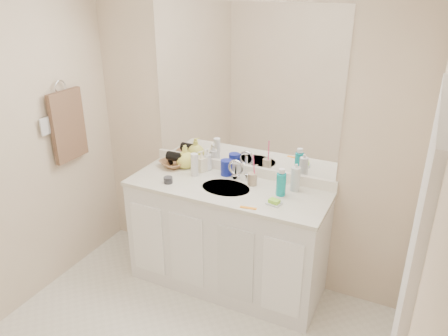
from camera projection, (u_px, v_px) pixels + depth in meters
wall_back at (242, 135)px, 3.34m from camera, size 2.60×0.02×2.40m
wall_right at (409, 278)px, 1.75m from camera, size 0.02×2.60×2.40m
vanity_cabinet at (227, 238)px, 3.43m from camera, size 1.50×0.55×0.85m
countertop at (227, 188)px, 3.25m from camera, size 1.52×0.57×0.03m
backsplash at (241, 169)px, 3.44m from camera, size 1.52×0.03×0.08m
sink_basin at (226, 189)px, 3.23m from camera, size 0.37×0.37×0.02m
faucet at (236, 172)px, 3.35m from camera, size 0.02×0.02×0.11m
mirror at (243, 89)px, 3.19m from camera, size 1.48×0.01×1.20m
blue_mug at (226, 168)px, 3.41m from camera, size 0.09×0.09×0.12m
tan_cup at (252, 179)px, 3.25m from camera, size 0.08×0.08×0.09m
toothbrush at (254, 167)px, 3.21m from camera, size 0.02×0.04×0.19m
mouthwash_bottle at (281, 184)px, 3.09m from camera, size 0.08×0.08×0.16m
clear_pump_bottle at (295, 179)px, 3.15m from camera, size 0.07×0.07×0.18m
soap_dish at (274, 204)px, 2.99m from camera, size 0.11×0.09×0.01m
green_soap at (274, 201)px, 2.98m from camera, size 0.08×0.06×0.03m
orange_comb at (248, 208)px, 2.94m from camera, size 0.12×0.04×0.00m
dark_jar at (168, 180)px, 3.29m from camera, size 0.09×0.09×0.05m
extra_white_bottle at (195, 165)px, 3.39m from camera, size 0.07×0.07×0.18m
soap_bottle_white at (208, 159)px, 3.49m from camera, size 0.09×0.09×0.18m
soap_bottle_cream at (202, 161)px, 3.47m from camera, size 0.10×0.10×0.17m
soap_bottle_yellow at (185, 157)px, 3.53m from camera, size 0.20×0.20×0.19m
wicker_basket at (174, 163)px, 3.58m from camera, size 0.28×0.28×0.05m
hair_dryer at (176, 157)px, 3.54m from camera, size 0.15×0.08×0.08m
towel_ring at (60, 87)px, 3.27m from camera, size 0.01×0.11×0.11m
hand_towel at (68, 126)px, 3.39m from camera, size 0.04×0.32×0.55m
switch_plate at (45, 126)px, 3.21m from camera, size 0.01×0.08×0.13m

